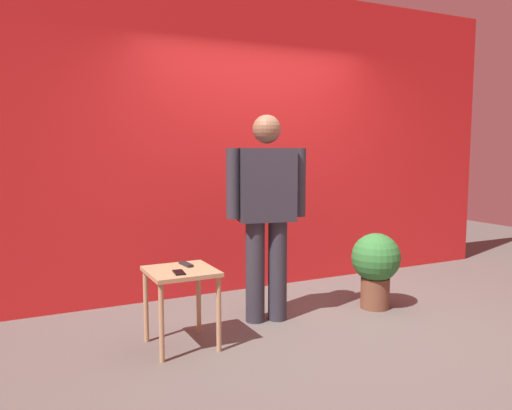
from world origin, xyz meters
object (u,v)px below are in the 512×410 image
object	(u,v)px
standing_person	(267,207)
cell_phone	(179,272)
tv_remote	(186,264)
side_table	(181,283)
potted_plant	(376,264)

from	to	relation	value
standing_person	cell_phone	bearing A→B (deg)	-158.88
cell_phone	tv_remote	bearing A→B (deg)	65.85
side_table	tv_remote	xyz separation A→B (m)	(0.07, 0.10, 0.11)
standing_person	potted_plant	distance (m)	1.19
side_table	potted_plant	size ratio (longest dim) A/B	0.84
side_table	tv_remote	size ratio (longest dim) A/B	3.40
side_table	tv_remote	bearing A→B (deg)	54.16
tv_remote	standing_person	bearing A→B (deg)	4.04
standing_person	cell_phone	distance (m)	1.00
standing_person	potted_plant	xyz separation A→B (m)	(1.04, -0.14, -0.55)
standing_person	cell_phone	world-z (taller)	standing_person
standing_person	cell_phone	size ratio (longest dim) A/B	11.93
standing_person	tv_remote	size ratio (longest dim) A/B	10.11
cell_phone	tv_remote	world-z (taller)	tv_remote
cell_phone	potted_plant	world-z (taller)	potted_plant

